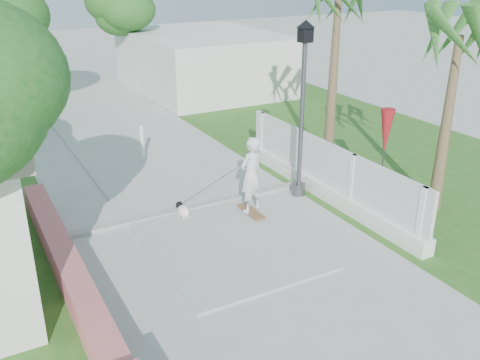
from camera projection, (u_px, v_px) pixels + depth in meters
ground at (344, 357)px, 8.34m from camera, size 90.00×90.00×0.00m
path_strip at (67, 93)px, 24.55m from camera, size 3.20×36.00×0.06m
curb at (189, 208)px, 13.18m from camera, size 6.50×0.25×0.10m
grass_right at (357, 144)px, 17.92m from camera, size 8.00×20.00×0.01m
pink_wall at (75, 284)px, 9.64m from camera, size 0.45×8.20×0.80m
lattice_fence at (326, 178)px, 13.69m from camera, size 0.35×7.00×1.50m
building_right at (203, 61)px, 25.09m from camera, size 6.00×8.00×2.60m
street_lamp at (302, 104)px, 13.15m from camera, size 0.44×0.44×4.44m
bollard at (142, 141)px, 16.31m from camera, size 0.14×0.14×1.09m
patio_umbrella at (386, 133)px, 13.46m from camera, size 0.36×0.36×2.30m
tree_path_right at (129, 11)px, 24.62m from camera, size 3.00×3.00×4.79m
palm_far at (338, 11)px, 13.92m from camera, size 1.80×1.80×5.30m
palm_near at (458, 46)px, 11.80m from camera, size 1.80×1.80×4.70m
skateboarder at (225, 182)px, 12.57m from camera, size 1.89×1.30×1.98m
dog at (183, 210)px, 12.71m from camera, size 0.31×0.57×0.39m
parked_car at (19, 49)px, 31.20m from camera, size 5.32×3.67×1.68m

